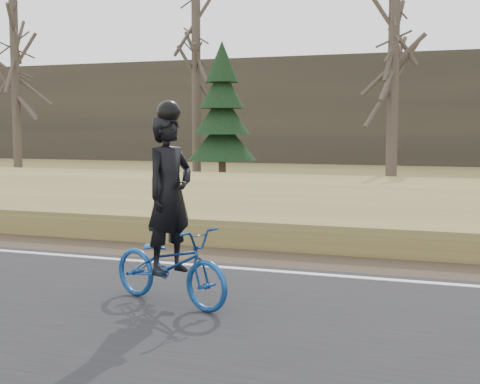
% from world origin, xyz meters
% --- Properties ---
extents(ground, '(120.00, 120.00, 0.00)m').
position_xyz_m(ground, '(0.00, 0.00, 0.00)').
color(ground, '#95884C').
rests_on(ground, ground).
extents(road, '(120.00, 6.00, 0.06)m').
position_xyz_m(road, '(0.00, -2.50, 0.03)').
color(road, black).
rests_on(road, ground).
extents(edge_line, '(120.00, 0.12, 0.01)m').
position_xyz_m(edge_line, '(0.00, 0.20, 0.07)').
color(edge_line, silver).
rests_on(edge_line, road).
extents(shoulder, '(120.00, 1.60, 0.04)m').
position_xyz_m(shoulder, '(0.00, 1.20, 0.02)').
color(shoulder, '#473A2B').
rests_on(shoulder, ground).
extents(embankment, '(120.00, 5.00, 0.44)m').
position_xyz_m(embankment, '(0.00, 4.20, 0.22)').
color(embankment, '#95884C').
rests_on(embankment, ground).
extents(ballast, '(120.00, 3.00, 0.45)m').
position_xyz_m(ballast, '(0.00, 8.00, 0.23)').
color(ballast, slate).
rests_on(ballast, ground).
extents(railroad, '(120.00, 2.40, 0.29)m').
position_xyz_m(railroad, '(0.00, 8.00, 0.53)').
color(railroad, black).
rests_on(railroad, ballast).
extents(treeline_backdrop, '(120.00, 4.00, 6.00)m').
position_xyz_m(treeline_backdrop, '(0.00, 30.00, 3.00)').
color(treeline_backdrop, '#383328').
rests_on(treeline_backdrop, ground).
extents(cyclist, '(1.76, 1.09, 2.24)m').
position_xyz_m(cyclist, '(-2.13, -1.79, 0.79)').
color(cyclist, navy).
rests_on(cyclist, road).
extents(bare_tree_far_left, '(0.36, 0.36, 7.35)m').
position_xyz_m(bare_tree_far_left, '(-16.78, 14.31, 3.67)').
color(bare_tree_far_left, brown).
rests_on(bare_tree_far_left, ground).
extents(bare_tree_left, '(0.36, 0.36, 7.61)m').
position_xyz_m(bare_tree_left, '(-9.89, 16.84, 3.81)').
color(bare_tree_left, brown).
rests_on(bare_tree_left, ground).
extents(bare_tree_near_left, '(0.36, 0.36, 6.00)m').
position_xyz_m(bare_tree_near_left, '(-1.58, 13.13, 3.00)').
color(bare_tree_near_left, brown).
rests_on(bare_tree_near_left, ground).
extents(conifer, '(2.60, 2.60, 5.27)m').
position_xyz_m(conifer, '(-8.18, 15.33, 2.49)').
color(conifer, brown).
rests_on(conifer, ground).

